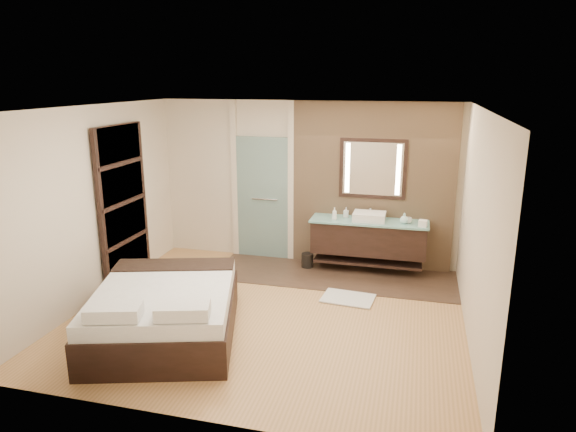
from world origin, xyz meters
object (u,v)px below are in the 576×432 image
(mirror_unit, at_px, (373,169))
(bed, at_px, (165,311))
(vanity, at_px, (369,237))
(waste_bin, at_px, (307,261))

(mirror_unit, bearing_deg, bed, -125.47)
(mirror_unit, distance_m, bed, 3.93)
(mirror_unit, relative_size, bed, 0.44)
(bed, bearing_deg, vanity, 35.55)
(vanity, bearing_deg, waste_bin, -176.04)
(bed, distance_m, waste_bin, 2.96)
(mirror_unit, xyz_separation_m, bed, (-2.15, -3.02, -1.33))
(vanity, bearing_deg, bed, -127.73)
(vanity, relative_size, mirror_unit, 1.75)
(mirror_unit, relative_size, waste_bin, 4.31)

